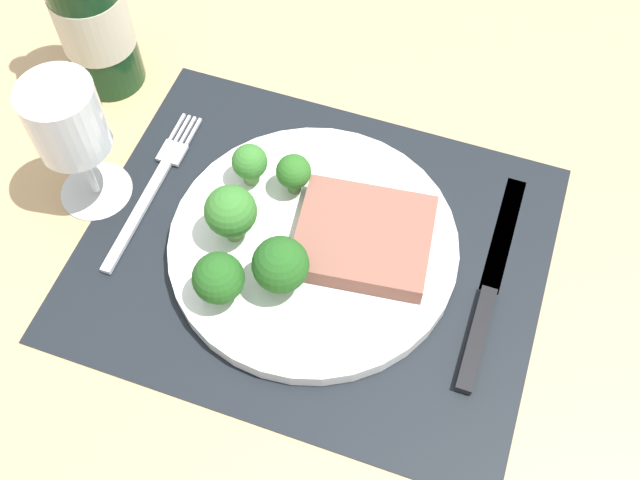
# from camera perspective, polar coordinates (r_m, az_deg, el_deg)

# --- Properties ---
(ground_plane) EXTENTS (1.40, 1.10, 0.03)m
(ground_plane) POSITION_cam_1_polar(r_m,az_deg,el_deg) (0.71, -0.49, -1.49)
(ground_plane) COLOR tan
(placemat) EXTENTS (0.42, 0.34, 0.00)m
(placemat) POSITION_cam_1_polar(r_m,az_deg,el_deg) (0.70, -0.50, -0.82)
(placemat) COLOR black
(placemat) RESTS_ON ground_plane
(plate) EXTENTS (0.26, 0.26, 0.02)m
(plate) POSITION_cam_1_polar(r_m,az_deg,el_deg) (0.69, -0.50, -0.42)
(plate) COLOR white
(plate) RESTS_ON placemat
(steak) EXTENTS (0.13, 0.11, 0.02)m
(steak) POSITION_cam_1_polar(r_m,az_deg,el_deg) (0.67, 3.32, 0.21)
(steak) COLOR #8C5647
(steak) RESTS_ON plate
(broccoli_back_left) EXTENTS (0.05, 0.05, 0.06)m
(broccoli_back_left) POSITION_cam_1_polar(r_m,az_deg,el_deg) (0.63, -3.00, -1.93)
(broccoli_back_left) COLOR #5B8942
(broccoli_back_left) RESTS_ON plate
(broccoli_near_steak) EXTENTS (0.05, 0.05, 0.06)m
(broccoli_near_steak) POSITION_cam_1_polar(r_m,az_deg,el_deg) (0.66, -6.76, 2.12)
(broccoli_near_steak) COLOR #5B8942
(broccoli_near_steak) RESTS_ON plate
(broccoli_front_edge) EXTENTS (0.03, 0.03, 0.04)m
(broccoli_front_edge) POSITION_cam_1_polar(r_m,az_deg,el_deg) (0.69, -2.00, 5.13)
(broccoli_front_edge) COLOR #5B8942
(broccoli_front_edge) RESTS_ON plate
(broccoli_near_fork) EXTENTS (0.04, 0.04, 0.05)m
(broccoli_near_fork) POSITION_cam_1_polar(r_m,az_deg,el_deg) (0.63, -7.68, -2.91)
(broccoli_near_fork) COLOR #5B8942
(broccoli_near_fork) RESTS_ON plate
(broccoli_center) EXTENTS (0.03, 0.03, 0.04)m
(broccoli_center) POSITION_cam_1_polar(r_m,az_deg,el_deg) (0.70, -5.33, 5.83)
(broccoli_center) COLOR #5B8942
(broccoli_center) RESTS_ON plate
(fork) EXTENTS (0.02, 0.19, 0.01)m
(fork) POSITION_cam_1_polar(r_m,az_deg,el_deg) (0.75, -12.50, 3.93)
(fork) COLOR silver
(fork) RESTS_ON placemat
(knife) EXTENTS (0.02, 0.23, 0.01)m
(knife) POSITION_cam_1_polar(r_m,az_deg,el_deg) (0.68, 12.56, -4.09)
(knife) COLOR black
(knife) RESTS_ON placemat
(wine_bottle) EXTENTS (0.07, 0.07, 0.27)m
(wine_bottle) POSITION_cam_1_polar(r_m,az_deg,el_deg) (0.79, -17.05, 16.37)
(wine_bottle) COLOR #143819
(wine_bottle) RESTS_ON ground_plane
(wine_glass) EXTENTS (0.07, 0.07, 0.14)m
(wine_glass) POSITION_cam_1_polar(r_m,az_deg,el_deg) (0.69, -18.49, 8.15)
(wine_glass) COLOR silver
(wine_glass) RESTS_ON ground_plane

